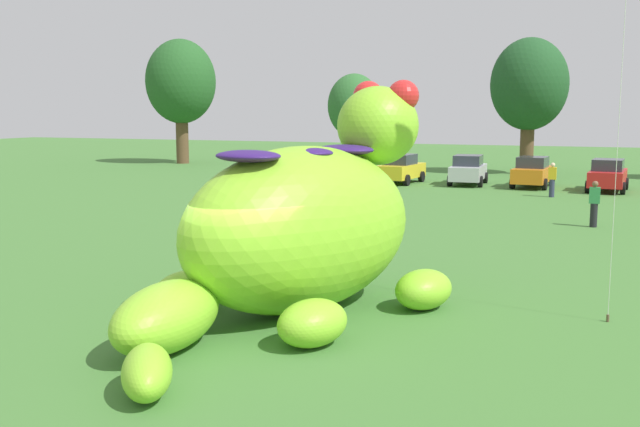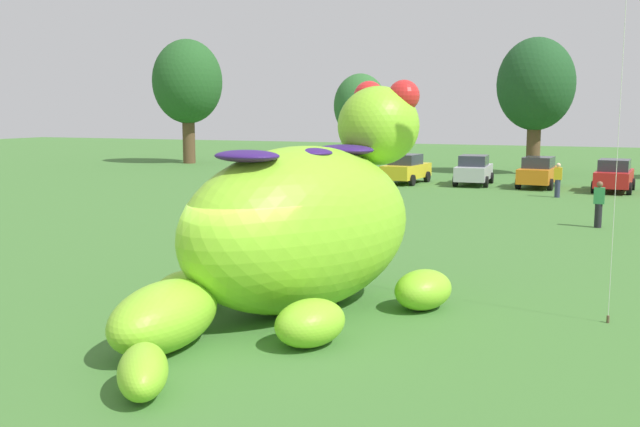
{
  "view_description": "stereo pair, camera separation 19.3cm",
  "coord_description": "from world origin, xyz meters",
  "px_view_note": "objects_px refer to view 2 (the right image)",
  "views": [
    {
      "loc": [
        6.53,
        -12.24,
        4.27
      ],
      "look_at": [
        0.49,
        2.86,
        1.96
      ],
      "focal_mm": 40.92,
      "sensor_mm": 36.0,
      "label": 1
    },
    {
      "loc": [
        6.71,
        -12.17,
        4.27
      ],
      "look_at": [
        0.49,
        2.86,
        1.96
      ],
      "focal_mm": 40.92,
      "sensor_mm": 36.0,
      "label": 2
    }
  ],
  "objects_px": {
    "giant_inflatable_creature": "(302,226)",
    "car_yellow": "(406,169)",
    "car_silver": "(474,170)",
    "spectator_by_cars": "(599,205)",
    "car_black": "(350,168)",
    "car_orange": "(539,172)",
    "spectator_mid_field": "(558,180)",
    "car_red": "(614,176)",
    "car_blue": "(299,165)"
  },
  "relations": [
    {
      "from": "car_silver",
      "to": "car_black",
      "type": "bearing_deg",
      "value": -170.16
    },
    {
      "from": "car_silver",
      "to": "spectator_mid_field",
      "type": "height_order",
      "value": "car_silver"
    },
    {
      "from": "car_orange",
      "to": "spectator_by_cars",
      "type": "distance_m",
      "value": 14.14
    },
    {
      "from": "giant_inflatable_creature",
      "to": "car_silver",
      "type": "bearing_deg",
      "value": 93.29
    },
    {
      "from": "car_silver",
      "to": "car_orange",
      "type": "relative_size",
      "value": 0.99
    },
    {
      "from": "car_blue",
      "to": "car_orange",
      "type": "distance_m",
      "value": 14.57
    },
    {
      "from": "car_orange",
      "to": "spectator_by_cars",
      "type": "height_order",
      "value": "car_orange"
    },
    {
      "from": "car_blue",
      "to": "car_silver",
      "type": "distance_m",
      "value": 10.95
    },
    {
      "from": "spectator_mid_field",
      "to": "car_black",
      "type": "bearing_deg",
      "value": 164.74
    },
    {
      "from": "car_red",
      "to": "spectator_by_cars",
      "type": "xyz_separation_m",
      "value": [
        -0.37,
        -13.08,
        -0.01
      ]
    },
    {
      "from": "giant_inflatable_creature",
      "to": "spectator_by_cars",
      "type": "height_order",
      "value": "giant_inflatable_creature"
    },
    {
      "from": "spectator_mid_field",
      "to": "car_silver",
      "type": "bearing_deg",
      "value": 137.57
    },
    {
      "from": "car_black",
      "to": "car_silver",
      "type": "xyz_separation_m",
      "value": [
        7.17,
        1.24,
        0.0
      ]
    },
    {
      "from": "car_yellow",
      "to": "car_orange",
      "type": "xyz_separation_m",
      "value": [
        7.49,
        0.46,
        0.0
      ]
    },
    {
      "from": "car_red",
      "to": "spectator_mid_field",
      "type": "bearing_deg",
      "value": -123.62
    },
    {
      "from": "giant_inflatable_creature",
      "to": "car_silver",
      "type": "relative_size",
      "value": 2.4
    },
    {
      "from": "giant_inflatable_creature",
      "to": "car_blue",
      "type": "relative_size",
      "value": 2.42
    },
    {
      "from": "car_red",
      "to": "spectator_mid_field",
      "type": "height_order",
      "value": "car_red"
    },
    {
      "from": "car_red",
      "to": "spectator_by_cars",
      "type": "relative_size",
      "value": 2.46
    },
    {
      "from": "car_blue",
      "to": "car_silver",
      "type": "bearing_deg",
      "value": 1.27
    },
    {
      "from": "car_black",
      "to": "car_yellow",
      "type": "distance_m",
      "value": 3.36
    },
    {
      "from": "car_yellow",
      "to": "car_silver",
      "type": "bearing_deg",
      "value": 8.56
    },
    {
      "from": "car_yellow",
      "to": "car_red",
      "type": "distance_m",
      "value": 11.4
    },
    {
      "from": "car_black",
      "to": "spectator_mid_field",
      "type": "relative_size",
      "value": 2.44
    },
    {
      "from": "car_silver",
      "to": "spectator_by_cars",
      "type": "relative_size",
      "value": 2.44
    },
    {
      "from": "car_yellow",
      "to": "car_red",
      "type": "xyz_separation_m",
      "value": [
        11.4,
        -0.16,
        0.0
      ]
    },
    {
      "from": "car_yellow",
      "to": "spectator_by_cars",
      "type": "relative_size",
      "value": 2.48
    },
    {
      "from": "car_silver",
      "to": "car_red",
      "type": "height_order",
      "value": "same"
    },
    {
      "from": "giant_inflatable_creature",
      "to": "car_blue",
      "type": "height_order",
      "value": "giant_inflatable_creature"
    },
    {
      "from": "car_black",
      "to": "spectator_mid_field",
      "type": "height_order",
      "value": "car_black"
    },
    {
      "from": "car_blue",
      "to": "car_yellow",
      "type": "height_order",
      "value": "same"
    },
    {
      "from": "car_black",
      "to": "car_red",
      "type": "height_order",
      "value": "same"
    },
    {
      "from": "car_blue",
      "to": "spectator_mid_field",
      "type": "bearing_deg",
      "value": -15.15
    },
    {
      "from": "car_silver",
      "to": "giant_inflatable_creature",
      "type": "bearing_deg",
      "value": -86.71
    },
    {
      "from": "car_yellow",
      "to": "spectator_by_cars",
      "type": "height_order",
      "value": "car_yellow"
    },
    {
      "from": "car_blue",
      "to": "spectator_by_cars",
      "type": "bearing_deg",
      "value": -36.86
    },
    {
      "from": "giant_inflatable_creature",
      "to": "car_yellow",
      "type": "bearing_deg",
      "value": 101.26
    },
    {
      "from": "car_yellow",
      "to": "car_blue",
      "type": "bearing_deg",
      "value": 177.25
    },
    {
      "from": "car_orange",
      "to": "spectator_by_cars",
      "type": "bearing_deg",
      "value": -75.49
    },
    {
      "from": "car_red",
      "to": "spectator_by_cars",
      "type": "bearing_deg",
      "value": -91.62
    },
    {
      "from": "car_red",
      "to": "giant_inflatable_creature",
      "type": "bearing_deg",
      "value": -102.18
    },
    {
      "from": "car_blue",
      "to": "spectator_mid_field",
      "type": "relative_size",
      "value": 2.42
    },
    {
      "from": "car_yellow",
      "to": "spectator_mid_field",
      "type": "height_order",
      "value": "car_yellow"
    },
    {
      "from": "spectator_mid_field",
      "to": "spectator_by_cars",
      "type": "xyz_separation_m",
      "value": [
        2.17,
        -9.26,
        0.0
      ]
    },
    {
      "from": "spectator_by_cars",
      "to": "car_blue",
      "type": "bearing_deg",
      "value": 143.14
    },
    {
      "from": "giant_inflatable_creature",
      "to": "car_yellow",
      "type": "relative_size",
      "value": 2.36
    },
    {
      "from": "car_blue",
      "to": "spectator_by_cars",
      "type": "xyz_separation_m",
      "value": [
        18.11,
        -13.58,
        -0.01
      ]
    },
    {
      "from": "giant_inflatable_creature",
      "to": "car_blue",
      "type": "distance_m",
      "value": 30.61
    },
    {
      "from": "car_blue",
      "to": "car_silver",
      "type": "height_order",
      "value": "same"
    },
    {
      "from": "car_black",
      "to": "car_yellow",
      "type": "height_order",
      "value": "same"
    }
  ]
}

